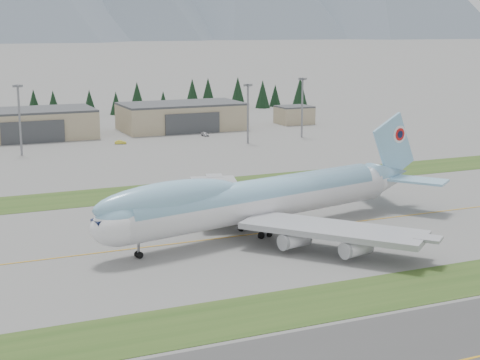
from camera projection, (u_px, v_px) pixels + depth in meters
name	position (u px, v px, depth m)	size (l,w,h in m)	color
ground	(213.00, 239.00, 143.75)	(7000.00, 7000.00, 0.00)	slate
grass_strip_near	(306.00, 305.00, 109.63)	(400.00, 14.00, 0.08)	#2D4B1A
grass_strip_far	(148.00, 192.00, 184.16)	(400.00, 18.00, 0.08)	#2D4B1A
taxiway_line_main	(213.00, 239.00, 143.75)	(400.00, 0.40, 0.02)	#C48C17
boeing_747_freighter	(258.00, 199.00, 146.26)	(82.90, 69.64, 21.76)	white
hangar_center	(28.00, 124.00, 271.42)	(48.00, 26.60, 10.80)	tan
hangar_right	(182.00, 116.00, 294.76)	(48.00, 26.60, 10.80)	tan
control_shed	(294.00, 115.00, 312.83)	(14.00, 12.00, 7.60)	tan
floodlight_masts	(68.00, 105.00, 237.52)	(183.92, 10.12, 24.56)	gray
service_vehicle_b	(121.00, 144.00, 259.45)	(1.44, 4.09, 1.35)	gold
service_vehicle_c	(205.00, 136.00, 278.36)	(1.83, 4.52, 1.31)	#AAAAAF
conifer_belt	(39.00, 102.00, 332.55)	(272.13, 14.38, 16.77)	black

